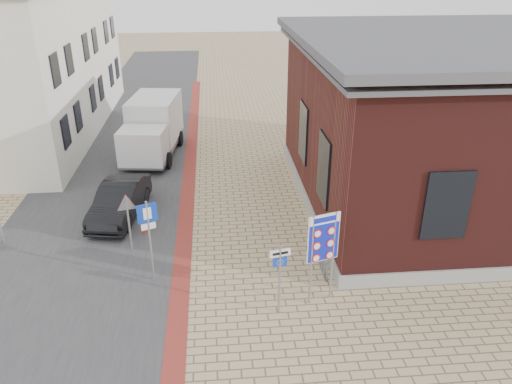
{
  "coord_description": "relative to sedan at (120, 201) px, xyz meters",
  "views": [
    {
      "loc": [
        -0.77,
        -11.55,
        9.45
      ],
      "look_at": [
        0.59,
        3.67,
        2.2
      ],
      "focal_mm": 35.0,
      "sensor_mm": 36.0,
      "label": 1
    }
  ],
  "objects": [
    {
      "name": "townhouse_far",
      "position": [
        -6.42,
        17.48,
        3.47
      ],
      "size": [
        7.4,
        6.4,
        8.3
      ],
      "color": "white",
      "rests_on": "ground"
    },
    {
      "name": "road_strip",
      "position": [
        -0.93,
        8.48,
        -0.68
      ],
      "size": [
        7.0,
        60.0,
        0.02
      ],
      "primitive_type": "cube",
      "color": "#38383A",
      "rests_on": "ground"
    },
    {
      "name": "townhouse_mid",
      "position": [
        -6.42,
        11.48,
        3.87
      ],
      "size": [
        7.4,
        6.4,
        9.1
      ],
      "color": "white",
      "rests_on": "ground"
    },
    {
      "name": "parking_sign",
      "position": [
        1.71,
        -4.52,
        1.25
      ],
      "size": [
        0.59,
        0.27,
        2.82
      ],
      "rotation": [
        0.0,
        0.0,
        0.38
      ],
      "color": "gray",
      "rests_on": "ground"
    },
    {
      "name": "border_sign",
      "position": [
        6.81,
        -6.02,
        1.42
      ],
      "size": [
        0.97,
        0.34,
        2.94
      ],
      "rotation": [
        0.0,
        0.0,
        0.3
      ],
      "color": "gray",
      "rests_on": "ground"
    },
    {
      "name": "bollard",
      "position": [
        1.07,
        -1.52,
        -0.15
      ],
      "size": [
        0.13,
        0.13,
        1.09
      ],
      "primitive_type": "cylinder",
      "rotation": [
        0.0,
        0.0,
        0.41
      ],
      "color": "red",
      "rests_on": "ground"
    },
    {
      "name": "curb_strip",
      "position": [
        2.57,
        3.48,
        -0.68
      ],
      "size": [
        0.6,
        40.0,
        0.02
      ],
      "primitive_type": "cube",
      "color": "maroon",
      "rests_on": "ground"
    },
    {
      "name": "essen_sign",
      "position": [
        5.51,
        -6.47,
        0.8
      ],
      "size": [
        0.61,
        0.17,
        2.27
      ],
      "rotation": [
        0.0,
        0.0,
        0.21
      ],
      "color": "gray",
      "rests_on": "ground"
    },
    {
      "name": "yield_sign",
      "position": [
        0.77,
        -2.66,
        0.94
      ],
      "size": [
        0.76,
        0.23,
        2.16
      ],
      "rotation": [
        0.0,
        0.0,
        0.23
      ],
      "color": "gray",
      "rests_on": "ground"
    },
    {
      "name": "box_truck",
      "position": [
        0.69,
        6.81,
        0.8
      ],
      "size": [
        2.9,
        5.77,
        2.9
      ],
      "rotation": [
        0.0,
        0.0,
        -0.13
      ],
      "color": "slate",
      "rests_on": "ground"
    },
    {
      "name": "ground",
      "position": [
        4.57,
        -6.52,
        -0.69
      ],
      "size": [
        120.0,
        120.0,
        0.0
      ],
      "primitive_type": "plane",
      "color": "tan",
      "rests_on": "ground"
    },
    {
      "name": "sedan",
      "position": [
        0.0,
        0.0,
        0.0
      ],
      "size": [
        2.11,
        4.39,
        1.39
      ],
      "primitive_type": "imported",
      "rotation": [
        0.0,
        0.0,
        -0.16
      ],
      "color": "black",
      "rests_on": "ground"
    },
    {
      "name": "bike_rack",
      "position": [
        7.22,
        -4.32,
        -0.43
      ],
      "size": [
        0.08,
        1.8,
        0.6
      ],
      "color": "slate",
      "rests_on": "ground"
    },
    {
      "name": "brick_building",
      "position": [
        13.56,
        0.48,
        2.79
      ],
      "size": [
        13.0,
        13.0,
        6.8
      ],
      "color": "gray",
      "rests_on": "ground"
    }
  ]
}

